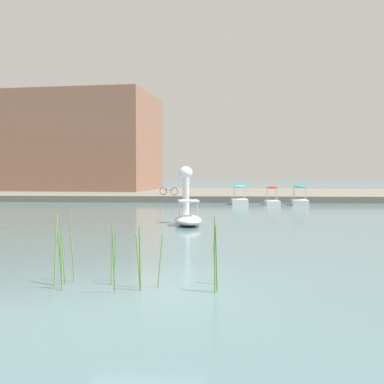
% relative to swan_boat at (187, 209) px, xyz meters
% --- Properties ---
extents(ground_plane, '(401.39, 401.39, 0.00)m').
position_rel_swan_boat_xyz_m(ground_plane, '(-0.05, -12.18, -0.71)').
color(ground_plane, slate).
extents(shore_bank_far, '(158.61, 21.70, 0.53)m').
position_rel_swan_boat_xyz_m(shore_bank_far, '(-0.05, 27.63, -0.44)').
color(shore_bank_far, '#6B665B').
rests_on(shore_bank_far, ground_plane).
extents(swan_boat, '(1.67, 2.72, 2.71)m').
position_rel_swan_boat_xyz_m(swan_boat, '(0.00, 0.00, 0.00)').
color(swan_boat, white).
rests_on(swan_boat, ground_plane).
extents(pedal_boat_teal, '(1.30, 2.18, 1.50)m').
position_rel_swan_boat_xyz_m(pedal_boat_teal, '(7.48, 14.40, -0.25)').
color(pedal_boat_teal, white).
rests_on(pedal_boat_teal, ground_plane).
extents(pedal_boat_red, '(1.10, 1.87, 1.44)m').
position_rel_swan_boat_xyz_m(pedal_boat_red, '(5.41, 14.41, -0.32)').
color(pedal_boat_red, white).
rests_on(pedal_boat_red, ground_plane).
extents(pedal_boat_cyan, '(1.28, 2.21, 1.48)m').
position_rel_swan_boat_xyz_m(pedal_boat_cyan, '(2.96, 14.85, -0.27)').
color(pedal_boat_cyan, white).
rests_on(pedal_boat_cyan, ground_plane).
extents(tree_broadleaf_left, '(7.39, 6.84, 6.53)m').
position_rel_swan_boat_xyz_m(tree_broadleaf_left, '(-15.27, 29.06, 3.84)').
color(tree_broadleaf_left, brown).
rests_on(tree_broadleaf_left, shore_bank_far).
extents(bicycle_parked, '(1.63, 0.34, 0.66)m').
position_rel_swan_boat_xyz_m(bicycle_parked, '(-3.01, 19.09, 0.15)').
color(bicycle_parked, black).
rests_on(bicycle_parked, shore_bank_far).
extents(apartment_block, '(20.45, 14.08, 10.85)m').
position_rel_swan_boat_xyz_m(apartment_block, '(-16.07, 32.45, 5.25)').
color(apartment_block, '#996B56').
rests_on(apartment_block, shore_bank_far).
extents(reed_clump_foreground, '(3.42, 1.22, 1.52)m').
position_rel_swan_boat_xyz_m(reed_clump_foreground, '(-0.36, -12.02, -0.08)').
color(reed_clump_foreground, '#669942').
rests_on(reed_clump_foreground, ground_plane).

